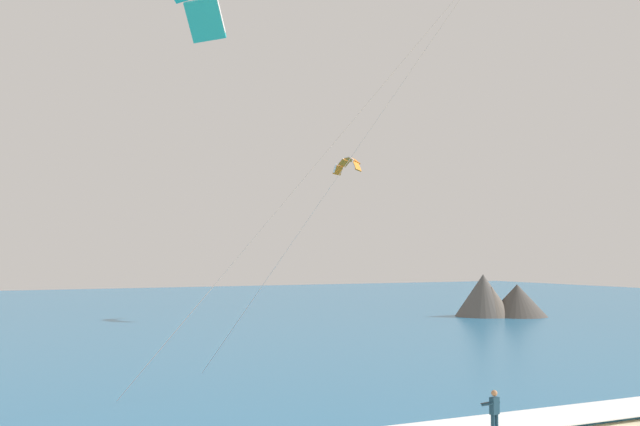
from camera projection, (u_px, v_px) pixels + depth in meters
sea at (109, 315)px, 80.08m from camera, size 200.00×120.00×0.20m
kitesurfer at (494, 411)px, 27.15m from camera, size 0.60×0.60×1.69m
kite_distant at (348, 164)px, 76.41m from camera, size 1.25×4.67×1.68m
headland_right at (498, 299)px, 77.40m from camera, size 9.05×7.91×4.43m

